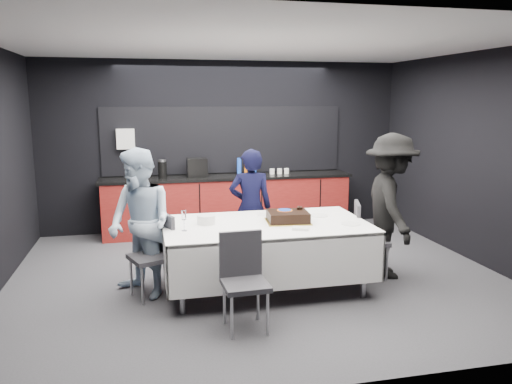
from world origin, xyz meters
TOP-DOWN VIEW (x-y plane):
  - ground at (0.00, 0.00)m, footprint 6.00×6.00m
  - room_shell at (0.00, 0.00)m, footprint 6.04×5.04m
  - kitchenette at (-0.02, 2.22)m, footprint 4.10×0.64m
  - party_table at (0.00, -0.40)m, footprint 2.32×1.32m
  - cake_assembly at (0.26, -0.40)m, footprint 0.53×0.45m
  - plate_stack at (-0.67, -0.29)m, footprint 0.21×0.21m
  - loose_plate_near at (-0.30, -0.78)m, footprint 0.18×0.18m
  - loose_plate_right_a at (0.72, -0.19)m, footprint 0.22×0.22m
  - loose_plate_right_b at (0.93, -0.66)m, footprint 0.22×0.22m
  - loose_plate_far at (0.08, 0.01)m, footprint 0.18×0.18m
  - fork_pile at (0.30, -0.77)m, footprint 0.21×0.17m
  - champagne_flute at (-0.94, -0.54)m, footprint 0.06×0.06m
  - chair_left at (-1.23, -0.34)m, footprint 0.54×0.54m
  - chair_right at (1.31, -0.25)m, footprint 0.53×0.53m
  - chair_near at (-0.45, -1.32)m, footprint 0.44×0.44m
  - person_center at (0.01, 0.48)m, footprint 0.61×0.44m
  - person_left at (-1.40, -0.31)m, footprint 0.98×1.02m
  - person_right at (1.60, -0.31)m, footprint 0.87×1.25m

SIDE VIEW (x-z plane):
  - ground at x=0.00m, z-range 0.00..0.00m
  - chair_left at x=-1.23m, z-range 0.07..1.00m
  - chair_right at x=1.31m, z-range 0.07..1.00m
  - chair_near at x=-0.45m, z-range 0.07..1.00m
  - kitchenette at x=-0.02m, z-range -0.48..1.57m
  - party_table at x=0.00m, z-range 0.25..1.03m
  - person_center at x=0.01m, z-range 0.00..1.55m
  - loose_plate_near at x=-0.30m, z-range 0.78..0.79m
  - loose_plate_right_a at x=0.72m, z-range 0.78..0.79m
  - loose_plate_right_b at x=0.93m, z-range 0.78..0.79m
  - loose_plate_far at x=0.08m, z-range 0.78..0.79m
  - fork_pile at x=0.30m, z-range 0.78..0.81m
  - person_left at x=-1.40m, z-range 0.00..1.66m
  - plate_stack at x=-0.67m, z-range 0.78..0.88m
  - cake_assembly at x=0.26m, z-range 0.76..0.92m
  - person_right at x=1.60m, z-range 0.00..1.77m
  - champagne_flute at x=-0.94m, z-range 0.83..1.05m
  - room_shell at x=0.00m, z-range 0.45..3.27m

